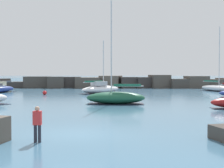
# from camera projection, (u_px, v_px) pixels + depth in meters

# --- Properties ---
(ground_plane) EXTENTS (600.00, 600.00, 0.00)m
(ground_plane) POSITION_uv_depth(u_px,v_px,m) (77.00, 133.00, 15.55)
(ground_plane) COLOR teal
(open_sea_beyond) EXTENTS (400.00, 116.00, 0.01)m
(open_sea_beyond) POSITION_uv_depth(u_px,v_px,m) (111.00, 80.00, 122.46)
(open_sea_beyond) COLOR #386684
(open_sea_beyond) RESTS_ON ground
(breakwater_jetty) EXTENTS (66.66, 6.96, 2.59)m
(breakwater_jetty) POSITION_uv_depth(u_px,v_px,m) (113.00, 83.00, 62.36)
(breakwater_jetty) COLOR #423D38
(breakwater_jetty) RESTS_ON ground
(foreground_rocks) EXTENTS (16.57, 4.41, 1.10)m
(foreground_rocks) POSITION_uv_depth(u_px,v_px,m) (0.00, 133.00, 13.21)
(foreground_rocks) COLOR #383330
(foreground_rocks) RESTS_ON ground
(sailboat_moored_2) EXTENTS (4.08, 8.23, 10.39)m
(sailboat_moored_2) POSITION_uv_depth(u_px,v_px,m) (217.00, 88.00, 50.66)
(sailboat_moored_2) COLOR silver
(sailboat_moored_2) RESTS_ON ground
(sailboat_moored_3) EXTENTS (6.69, 6.98, 7.77)m
(sailboat_moored_3) POSITION_uv_depth(u_px,v_px,m) (101.00, 89.00, 45.92)
(sailboat_moored_3) COLOR white
(sailboat_moored_3) RESTS_ON ground
(sailboat_moored_5) EXTENTS (5.74, 2.65, 9.96)m
(sailboat_moored_5) POSITION_uv_depth(u_px,v_px,m) (116.00, 97.00, 30.21)
(sailboat_moored_5) COLOR #195138
(sailboat_moored_5) RESTS_ON ground
(mooring_buoy_orange_near) EXTENTS (0.55, 0.55, 0.75)m
(mooring_buoy_orange_near) POSITION_uv_depth(u_px,v_px,m) (45.00, 93.00, 42.72)
(mooring_buoy_orange_near) COLOR red
(mooring_buoy_orange_near) RESTS_ON ground
(mooring_buoy_far_side) EXTENTS (0.54, 0.54, 0.74)m
(mooring_buoy_far_side) POSITION_uv_depth(u_px,v_px,m) (9.00, 89.00, 53.36)
(mooring_buoy_far_side) COLOR yellow
(mooring_buoy_far_side) RESTS_ON ground
(person_on_rocks) EXTENTS (0.36, 0.22, 1.58)m
(person_on_rocks) POSITION_uv_depth(u_px,v_px,m) (37.00, 122.00, 13.50)
(person_on_rocks) COLOR #282833
(person_on_rocks) RESTS_ON ground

